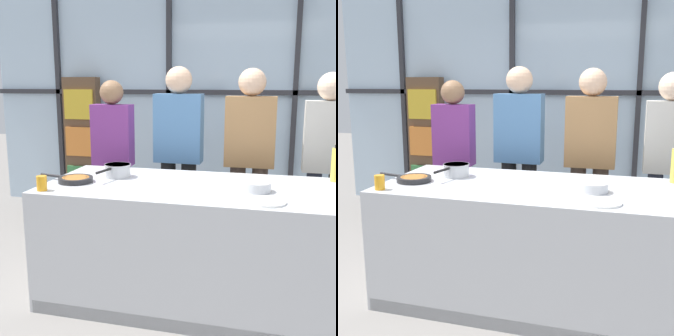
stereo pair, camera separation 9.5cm
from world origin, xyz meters
The scene contains 13 objects.
ground_plane centered at (0.00, 0.00, 0.00)m, with size 18.00×18.00×0.00m, color gray.
back_window_wall centered at (0.00, 2.28, 1.40)m, with size 6.40×0.10×2.80m.
bookshelf centered at (-1.91, 2.10, 0.87)m, with size 0.47×0.19×1.73m.
demo_island centered at (0.00, 0.00, 0.45)m, with size 2.25×1.04×0.91m.
spectator_far_left centered at (-1.01, 0.91, 0.97)m, with size 0.40×0.24×1.68m.
spectator_center_left centered at (-0.34, 0.91, 1.03)m, with size 0.45×0.25×1.81m.
spectator_center_right centered at (0.34, 0.91, 1.02)m, with size 0.45×0.25×1.79m.
spectator_far_right centered at (1.01, 0.91, 1.01)m, with size 0.42×0.24×1.75m.
frying_pan centered at (-0.92, -0.12, 0.93)m, with size 0.47×0.26×0.04m.
saucepan centered at (-0.66, 0.12, 0.96)m, with size 0.21×0.39×0.11m.
white_plate centered at (0.52, -0.34, 0.91)m, with size 0.26×0.26×0.01m, color white.
mixing_bowl centered at (0.45, -0.07, 0.94)m, with size 0.20×0.20×0.07m.
juice_glass_near centered at (-1.03, -0.42, 0.96)m, with size 0.07×0.07×0.11m, color orange.
Camera 2 is at (0.64, -2.98, 1.66)m, focal length 45.00 mm.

